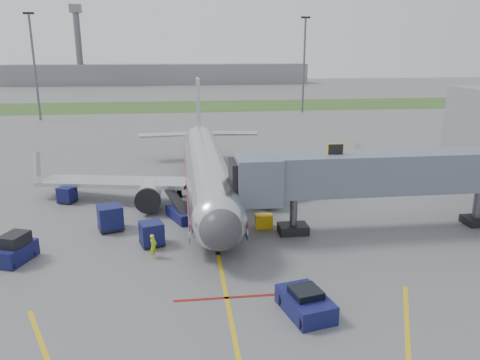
{
  "coord_description": "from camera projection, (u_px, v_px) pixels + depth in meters",
  "views": [
    {
      "loc": [
        -2.25,
        -27.57,
        13.53
      ],
      "look_at": [
        2.45,
        9.17,
        3.2
      ],
      "focal_mm": 35.0,
      "sensor_mm": 36.0,
      "label": 1
    }
  ],
  "objects": [
    {
      "name": "ground",
      "position": [
        221.0,
        267.0,
        30.25
      ],
      "size": [
        400.0,
        400.0,
        0.0
      ],
      "primitive_type": "plane",
      "color": "#565659",
      "rests_on": "ground"
    },
    {
      "name": "grass_strip",
      "position": [
        189.0,
        106.0,
        116.24
      ],
      "size": [
        300.0,
        25.0,
        0.01
      ],
      "primitive_type": "cube",
      "color": "#2D4C1E",
      "rests_on": "ground"
    },
    {
      "name": "apron_markings",
      "position": [
        233.0,
        333.0,
        23.18
      ],
      "size": [
        21.52,
        50.0,
        0.01
      ],
      "color": "gold",
      "rests_on": "ground"
    },
    {
      "name": "airliner",
      "position": [
        206.0,
        169.0,
        44.11
      ],
      "size": [
        32.1,
        35.67,
        10.25
      ],
      "color": "silver",
      "rests_on": "ground"
    },
    {
      "name": "jet_bridge",
      "position": [
        383.0,
        174.0,
        35.4
      ],
      "size": [
        25.3,
        4.0,
        6.9
      ],
      "color": "slate",
      "rests_on": "ground"
    },
    {
      "name": "light_mast_left",
      "position": [
        34.0,
        65.0,
        90.57
      ],
      "size": [
        2.0,
        0.44,
        20.4
      ],
      "color": "#595B60",
      "rests_on": "ground"
    },
    {
      "name": "light_mast_right",
      "position": [
        304.0,
        63.0,
        102.07
      ],
      "size": [
        2.0,
        0.44,
        20.4
      ],
      "color": "#595B60",
      "rests_on": "ground"
    },
    {
      "name": "distant_terminal",
      "position": [
        160.0,
        74.0,
        190.38
      ],
      "size": [
        120.0,
        14.0,
        8.0
      ],
      "primitive_type": "cube",
      "color": "slate",
      "rests_on": "ground"
    },
    {
      "name": "control_tower",
      "position": [
        78.0,
        40.0,
        178.35
      ],
      "size": [
        4.0,
        4.0,
        30.0
      ],
      "color": "#595B60",
      "rests_on": "ground"
    },
    {
      "name": "pushback_tug",
      "position": [
        305.0,
        303.0,
        24.78
      ],
      "size": [
        2.76,
        3.75,
        1.4
      ],
      "color": "#0E0D3D",
      "rests_on": "ground"
    },
    {
      "name": "baggage_tug",
      "position": [
        16.0,
        249.0,
        30.75
      ],
      "size": [
        2.35,
        3.13,
        1.96
      ],
      "color": "#0E0D3D",
      "rests_on": "ground"
    },
    {
      "name": "baggage_cart_a",
      "position": [
        67.0,
        195.0,
        42.72
      ],
      "size": [
        1.83,
        1.83,
        1.5
      ],
      "color": "#0E0D3D",
      "rests_on": "ground"
    },
    {
      "name": "baggage_cart_b",
      "position": [
        152.0,
        234.0,
        33.37
      ],
      "size": [
        1.98,
        1.98,
        1.72
      ],
      "color": "#0E0D3D",
      "rests_on": "ground"
    },
    {
      "name": "baggage_cart_c",
      "position": [
        110.0,
        218.0,
        36.15
      ],
      "size": [
        2.28,
        2.28,
        1.97
      ],
      "color": "#0E0D3D",
      "rests_on": "ground"
    },
    {
      "name": "belt_loader",
      "position": [
        180.0,
        214.0,
        38.54
      ],
      "size": [
        2.58,
        4.2,
        2.0
      ],
      "color": "#0E0D3D",
      "rests_on": "ground"
    },
    {
      "name": "ground_power_cart",
      "position": [
        264.0,
        221.0,
        36.79
      ],
      "size": [
        1.38,
        0.96,
        1.06
      ],
      "color": "#E8AB0D",
      "rests_on": "ground"
    },
    {
      "name": "ramp_worker",
      "position": [
        153.0,
        246.0,
        31.34
      ],
      "size": [
        0.62,
        0.72,
        1.67
      ],
      "primitive_type": "imported",
      "rotation": [
        0.0,
        0.0,
        1.13
      ],
      "color": "#A3E31A",
      "rests_on": "ground"
    }
  ]
}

